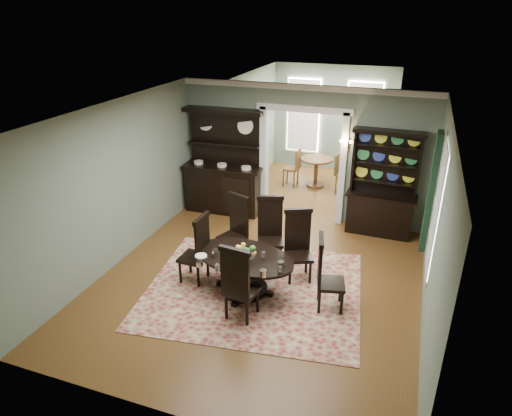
{
  "coord_description": "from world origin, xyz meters",
  "views": [
    {
      "loc": [
        2.25,
        -6.41,
        4.52
      ],
      "look_at": [
        -0.24,
        0.6,
        1.17
      ],
      "focal_mm": 32.0,
      "sensor_mm": 36.0,
      "label": 1
    }
  ],
  "objects_px": {
    "sideboard": "(224,177)",
    "parlor_table": "(316,168)",
    "welsh_dresser": "(382,197)",
    "dining_table": "(244,267)"
  },
  "relations": [
    {
      "from": "sideboard",
      "to": "parlor_table",
      "type": "height_order",
      "value": "sideboard"
    },
    {
      "from": "welsh_dresser",
      "to": "sideboard",
      "type": "bearing_deg",
      "value": -178.18
    },
    {
      "from": "dining_table",
      "to": "parlor_table",
      "type": "distance_m",
      "value": 5.25
    },
    {
      "from": "dining_table",
      "to": "welsh_dresser",
      "type": "distance_m",
      "value": 3.62
    },
    {
      "from": "dining_table",
      "to": "sideboard",
      "type": "height_order",
      "value": "sideboard"
    },
    {
      "from": "sideboard",
      "to": "parlor_table",
      "type": "bearing_deg",
      "value": 49.94
    },
    {
      "from": "dining_table",
      "to": "welsh_dresser",
      "type": "relative_size",
      "value": 0.87
    },
    {
      "from": "dining_table",
      "to": "parlor_table",
      "type": "bearing_deg",
      "value": 100.48
    },
    {
      "from": "dining_table",
      "to": "sideboard",
      "type": "bearing_deg",
      "value": 129.78
    },
    {
      "from": "welsh_dresser",
      "to": "parlor_table",
      "type": "xyz_separation_m",
      "value": [
        -1.88,
        2.2,
        -0.3
      ]
    }
  ]
}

